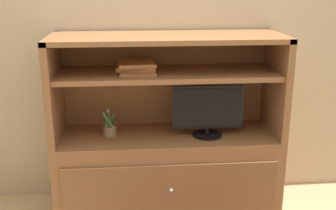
{
  "coord_description": "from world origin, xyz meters",
  "views": [
    {
      "loc": [
        -0.25,
        -2.61,
        1.82
      ],
      "look_at": [
        0.0,
        0.35,
        0.89
      ],
      "focal_mm": 44.62,
      "sensor_mm": 36.0,
      "label": 1
    }
  ],
  "objects_px": {
    "potted_plant": "(110,130)",
    "magazine_stack": "(137,67)",
    "media_console": "(167,155)",
    "tv_monitor": "(208,111)"
  },
  "relations": [
    {
      "from": "media_console",
      "to": "magazine_stack",
      "type": "relative_size",
      "value": 5.31
    },
    {
      "from": "media_console",
      "to": "tv_monitor",
      "type": "relative_size",
      "value": 3.19
    },
    {
      "from": "media_console",
      "to": "magazine_stack",
      "type": "bearing_deg",
      "value": -179.79
    },
    {
      "from": "magazine_stack",
      "to": "tv_monitor",
      "type": "bearing_deg",
      "value": -7.01
    },
    {
      "from": "potted_plant",
      "to": "magazine_stack",
      "type": "distance_m",
      "value": 0.54
    },
    {
      "from": "potted_plant",
      "to": "magazine_stack",
      "type": "height_order",
      "value": "magazine_stack"
    },
    {
      "from": "tv_monitor",
      "to": "potted_plant",
      "type": "bearing_deg",
      "value": 174.65
    },
    {
      "from": "tv_monitor",
      "to": "magazine_stack",
      "type": "xyz_separation_m",
      "value": [
        -0.52,
        0.06,
        0.33
      ]
    },
    {
      "from": "potted_plant",
      "to": "magazine_stack",
      "type": "relative_size",
      "value": 0.71
    },
    {
      "from": "media_console",
      "to": "tv_monitor",
      "type": "distance_m",
      "value": 0.49
    }
  ]
}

